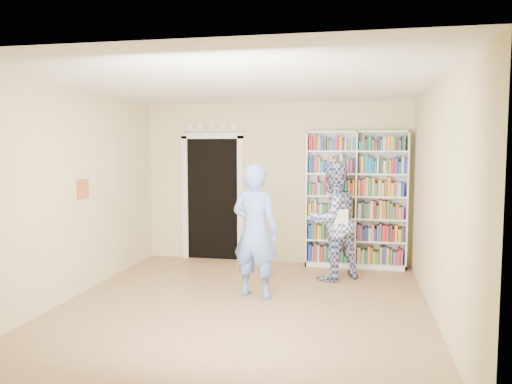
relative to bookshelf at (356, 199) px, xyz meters
The scene contains 11 objects.
floor 2.93m from the bookshelf, 119.94° to the right, with size 5.00×5.00×0.00m, color olive.
ceiling 3.13m from the bookshelf, 119.94° to the right, with size 5.00×5.00×0.00m, color white.
wall_back 1.38m from the bookshelf, behind, with size 4.50×4.50×0.00m, color beige.
wall_left 4.30m from the bookshelf, 146.93° to the right, with size 5.00×5.00×0.00m, color beige.
wall_right 2.52m from the bookshelf, 69.00° to the right, with size 5.00×5.00×0.00m, color beige.
bookshelf is the anchor object (origin of this frame).
doorway 2.45m from the bookshelf, behind, with size 1.10×0.08×2.43m.
wall_art 4.18m from the bookshelf, 149.08° to the right, with size 0.03×0.25×0.25m, color brown.
man_blue 2.32m from the bookshelf, 123.57° to the right, with size 0.64×0.42×1.74m, color #6689E4.
man_plaid 0.94m from the bookshelf, 111.55° to the right, with size 0.85×0.66×1.74m, color navy.
paper_sheet 1.11m from the bookshelf, 100.59° to the right, with size 0.20×0.01×0.28m, color white.
Camera 1 is at (1.33, -5.85, 1.95)m, focal length 35.00 mm.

